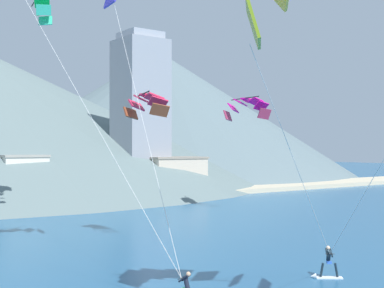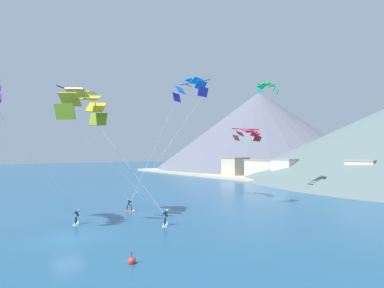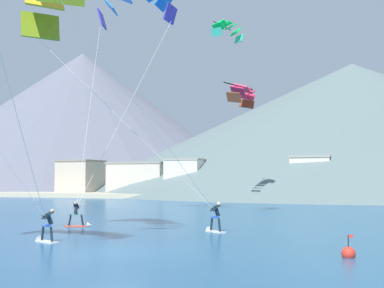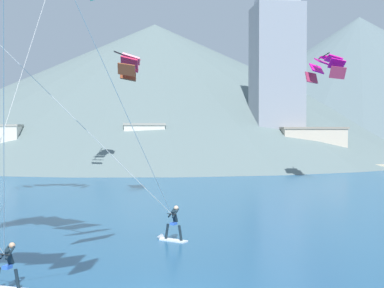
{
  "view_description": "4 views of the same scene",
  "coord_description": "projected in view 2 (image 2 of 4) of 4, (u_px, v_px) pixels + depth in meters",
  "views": [
    {
      "loc": [
        -22.33,
        -9.54,
        7.17
      ],
      "look_at": [
        -3.76,
        15.44,
        7.39
      ],
      "focal_mm": 50.0,
      "sensor_mm": 36.0,
      "label": 1
    },
    {
      "loc": [
        28.63,
        -7.46,
        7.81
      ],
      "look_at": [
        -0.2,
        14.25,
        8.82
      ],
      "focal_mm": 28.0,
      "sensor_mm": 36.0,
      "label": 2
    },
    {
      "loc": [
        10.49,
        -20.2,
        3.14
      ],
      "look_at": [
        -3.28,
        18.17,
        5.72
      ],
      "focal_mm": 50.0,
      "sensor_mm": 36.0,
      "label": 3
    },
    {
      "loc": [
        -0.69,
        -16.73,
        5.6
      ],
      "look_at": [
        2.95,
        16.61,
        4.61
      ],
      "focal_mm": 50.0,
      "sensor_mm": 36.0,
      "label": 4
    }
  ],
  "objects": [
    {
      "name": "shore_building_quay_east",
      "position": [
        263.0,
        170.0,
        85.94
      ],
      "size": [
        10.08,
        5.29,
        5.74
      ],
      "color": "beige",
      "rests_on": "ground"
    },
    {
      "name": "shore_building_old_town",
      "position": [
        236.0,
        167.0,
        95.58
      ],
      "size": [
        6.25,
        7.19,
        6.23
      ],
      "color": "beige",
      "rests_on": "ground"
    },
    {
      "name": "shore_building_harbour_front",
      "position": [
        365.0,
        175.0,
        61.76
      ],
      "size": [
        5.73,
        6.39,
        6.29
      ],
      "color": "silver",
      "rests_on": "ground"
    },
    {
      "name": "race_marker_buoy",
      "position": [
        132.0,
        261.0,
        21.02
      ],
      "size": [
        0.56,
        0.56,
        1.02
      ],
      "color": "red",
      "rests_on": "ground"
    },
    {
      "name": "kitesurfer_mid_center",
      "position": [
        130.0,
        208.0,
        39.56
      ],
      "size": [
        1.77,
        0.96,
        1.71
      ],
      "color": "#E54C33",
      "rests_on": "ground"
    },
    {
      "name": "parafoil_kite_near_trail",
      "position": [
        84.0,
        103.0,
        33.85
      ],
      "size": [
        10.26,
        9.94,
        13.36
      ],
      "color": "olive"
    },
    {
      "name": "shore_building_quay_west",
      "position": [
        285.0,
        171.0,
        77.47
      ],
      "size": [
        5.77,
        4.23,
        6.13
      ],
      "color": "silver",
      "rests_on": "ground"
    },
    {
      "name": "parafoil_kite_mid_center",
      "position": [
        190.0,
        88.0,
        47.48
      ],
      "size": [
        6.98,
        12.44,
        18.17
      ],
      "color": "#2F2BB3"
    },
    {
      "name": "mountain_peak_west_ridge",
      "position": [
        259.0,
        130.0,
        140.69
      ],
      "size": [
        97.8,
        97.8,
        36.34
      ],
      "color": "slate",
      "rests_on": "ground"
    },
    {
      "name": "kitesurfer_near_trail",
      "position": [
        166.0,
        220.0,
        32.08
      ],
      "size": [
        1.62,
        1.39,
        1.82
      ],
      "color": "white",
      "rests_on": "ground"
    },
    {
      "name": "kitesurfer_near_lead",
      "position": [
        77.0,
        219.0,
        32.67
      ],
      "size": [
        1.75,
        1.07,
        1.69
      ],
      "color": "white",
      "rests_on": "ground"
    },
    {
      "name": "shoreline_strip",
      "position": [
        359.0,
        189.0,
        61.43
      ],
      "size": [
        180.0,
        10.0,
        0.7
      ],
      "primitive_type": "cube",
      "color": "beige",
      "rests_on": "ground"
    },
    {
      "name": "parafoil_kite_distant_high_outer",
      "position": [
        248.0,
        133.0,
        43.2
      ],
      "size": [
        1.98,
        5.18,
        1.91
      ],
      "color": "brown"
    },
    {
      "name": "ground_plane",
      "position": [
        68.0,
        238.0,
        27.13
      ],
      "size": [
        400.0,
        400.0,
        0.0
      ],
      "primitive_type": "plane",
      "color": "#23567F"
    },
    {
      "name": "parafoil_kite_distant_low_drift",
      "position": [
        268.0,
        87.0,
        52.94
      ],
      "size": [
        2.78,
        4.37,
        1.97
      ],
      "color": "#35C99E"
    }
  ]
}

